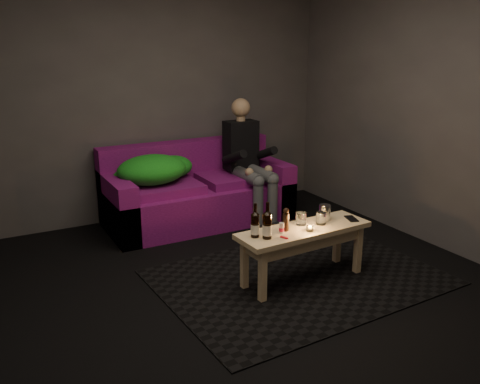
# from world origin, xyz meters

# --- Properties ---
(floor) EXTENTS (4.50, 4.50, 0.00)m
(floor) POSITION_xyz_m (0.00, 0.00, 0.00)
(floor) COLOR black
(floor) RESTS_ON ground
(room) EXTENTS (4.50, 4.50, 4.50)m
(room) POSITION_xyz_m (0.00, 0.47, 1.64)
(room) COLOR silver
(room) RESTS_ON ground
(rug) EXTENTS (2.31, 1.73, 0.01)m
(rug) POSITION_xyz_m (0.44, 0.12, 0.01)
(rug) COLOR black
(rug) RESTS_ON floor
(sofa) EXTENTS (1.94, 0.87, 0.84)m
(sofa) POSITION_xyz_m (0.28, 1.82, 0.30)
(sofa) COLOR #620D58
(sofa) RESTS_ON floor
(green_blanket) EXTENTS (0.85, 0.58, 0.29)m
(green_blanket) POSITION_xyz_m (-0.18, 1.81, 0.63)
(green_blanket) COLOR #167E19
(green_blanket) RESTS_ON sofa
(person) EXTENTS (0.35, 0.81, 1.30)m
(person) POSITION_xyz_m (0.82, 1.66, 0.67)
(person) COLOR black
(person) RESTS_ON sofa
(coffee_table) EXTENTS (1.14, 0.41, 0.46)m
(coffee_table) POSITION_xyz_m (0.44, 0.07, 0.38)
(coffee_table) COLOR #E7B987
(coffee_table) RESTS_ON rug
(beer_bottle_a) EXTENTS (0.07, 0.07, 0.26)m
(beer_bottle_a) POSITION_xyz_m (0.00, 0.09, 0.56)
(beer_bottle_a) COLOR black
(beer_bottle_a) RESTS_ON coffee_table
(beer_bottle_b) EXTENTS (0.07, 0.07, 0.28)m
(beer_bottle_b) POSITION_xyz_m (0.07, 0.02, 0.56)
(beer_bottle_b) COLOR black
(beer_bottle_b) RESTS_ON coffee_table
(salt_shaker) EXTENTS (0.05, 0.05, 0.08)m
(salt_shaker) POSITION_xyz_m (0.22, 0.06, 0.50)
(salt_shaker) COLOR silver
(salt_shaker) RESTS_ON coffee_table
(pepper_mill) EXTENTS (0.07, 0.07, 0.14)m
(pepper_mill) POSITION_xyz_m (0.28, 0.09, 0.53)
(pepper_mill) COLOR black
(pepper_mill) RESTS_ON coffee_table
(tumbler_back) EXTENTS (0.10, 0.10, 0.10)m
(tumbler_back) POSITION_xyz_m (0.46, 0.15, 0.51)
(tumbler_back) COLOR white
(tumbler_back) RESTS_ON coffee_table
(tealight) EXTENTS (0.06, 0.06, 0.04)m
(tealight) POSITION_xyz_m (0.44, -0.01, 0.48)
(tealight) COLOR white
(tealight) RESTS_ON coffee_table
(tumbler_front) EXTENTS (0.11, 0.11, 0.10)m
(tumbler_front) POSITION_xyz_m (0.61, 0.08, 0.51)
(tumbler_front) COLOR white
(tumbler_front) RESTS_ON coffee_table
(steel_cup) EXTENTS (0.11, 0.11, 0.13)m
(steel_cup) POSITION_xyz_m (0.70, 0.15, 0.52)
(steel_cup) COLOR silver
(steel_cup) RESTS_ON coffee_table
(smartphone) EXTENTS (0.12, 0.17, 0.01)m
(smartphone) POSITION_xyz_m (0.91, 0.05, 0.46)
(smartphone) COLOR black
(smartphone) RESTS_ON coffee_table
(red_lighter) EXTENTS (0.04, 0.07, 0.01)m
(red_lighter) POSITION_xyz_m (0.18, -0.04, 0.46)
(red_lighter) COLOR #B60B1A
(red_lighter) RESTS_ON coffee_table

